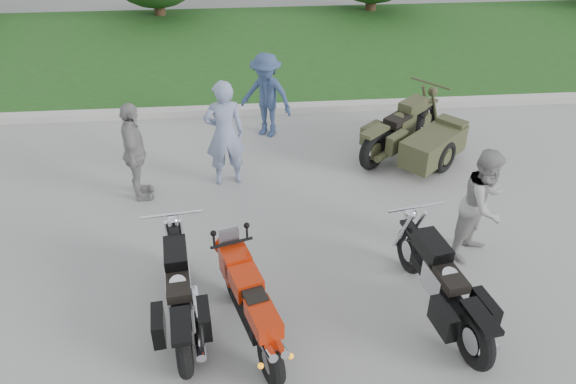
{
  "coord_description": "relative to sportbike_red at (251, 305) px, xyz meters",
  "views": [
    {
      "loc": [
        -0.43,
        -5.4,
        5.3
      ],
      "look_at": [
        0.17,
        1.49,
        0.8
      ],
      "focal_mm": 35.0,
      "sensor_mm": 36.0,
      "label": 1
    }
  ],
  "objects": [
    {
      "name": "person_stripe",
      "position": [
        -0.32,
        3.71,
        0.4
      ],
      "size": [
        0.75,
        0.55,
        1.91
      ],
      "primitive_type": "imported",
      "rotation": [
        0.0,
        0.0,
        3.28
      ],
      "color": "#7D8AAA",
      "rests_on": "ground"
    },
    {
      "name": "person_grey",
      "position": [
        3.33,
        1.4,
        0.3
      ],
      "size": [
        1.05,
        1.03,
        1.7
      ],
      "primitive_type": "imported",
      "rotation": [
        0.0,
        0.0,
        0.7
      ],
      "color": "gray",
      "rests_on": "ground"
    },
    {
      "name": "cruiser_sidecar",
      "position": [
        3.23,
        4.14,
        -0.1
      ],
      "size": [
        2.16,
        2.22,
        0.97
      ],
      "rotation": [
        0.0,
        0.0,
        -0.84
      ],
      "color": "black",
      "rests_on": "ground"
    },
    {
      "name": "sportbike_red",
      "position": [
        0.0,
        0.0,
        0.0
      ],
      "size": [
        0.78,
        1.95,
        0.95
      ],
      "rotation": [
        0.0,
        0.0,
        0.3
      ],
      "color": "black",
      "rests_on": "ground"
    },
    {
      "name": "ground",
      "position": [
        0.45,
        0.55,
        -0.56
      ],
      "size": [
        80.0,
        80.0,
        0.0
      ],
      "primitive_type": "plane",
      "color": "#A2A29C",
      "rests_on": "ground"
    },
    {
      "name": "grass_strip",
      "position": [
        0.45,
        10.7,
        -0.49
      ],
      "size": [
        60.0,
        8.0,
        0.14
      ],
      "primitive_type": "cube",
      "color": "#2B6121",
      "rests_on": "ground"
    },
    {
      "name": "curb",
      "position": [
        0.45,
        6.55,
        -0.48
      ],
      "size": [
        60.0,
        0.3,
        0.15
      ],
      "primitive_type": "cube",
      "color": "#B9B7AE",
      "rests_on": "ground"
    },
    {
      "name": "cruiser_right",
      "position": [
        2.42,
        0.17,
        -0.08
      ],
      "size": [
        0.67,
        2.39,
        0.93
      ],
      "rotation": [
        0.0,
        0.0,
        0.18
      ],
      "color": "black",
      "rests_on": "ground"
    },
    {
      "name": "cruiser_left",
      "position": [
        -0.86,
        0.33,
        -0.1
      ],
      "size": [
        0.55,
        2.34,
        0.9
      ],
      "rotation": [
        0.0,
        0.0,
        0.12
      ],
      "color": "black",
      "rests_on": "ground"
    },
    {
      "name": "person_back",
      "position": [
        -1.78,
        3.34,
        0.3
      ],
      "size": [
        0.54,
        1.05,
        1.71
      ],
      "primitive_type": "imported",
      "rotation": [
        0.0,
        0.0,
        1.7
      ],
      "color": "gray",
      "rests_on": "ground"
    },
    {
      "name": "person_denim",
      "position": [
        0.48,
        5.49,
        0.3
      ],
      "size": [
        1.28,
        1.11,
        1.71
      ],
      "primitive_type": "imported",
      "rotation": [
        0.0,
        0.0,
        -0.54
      ],
      "color": "navy",
      "rests_on": "ground"
    }
  ]
}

